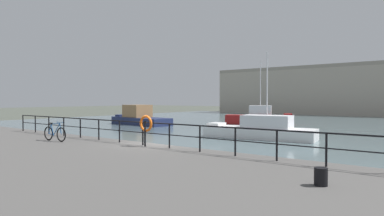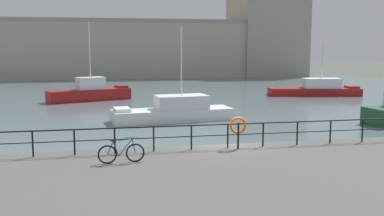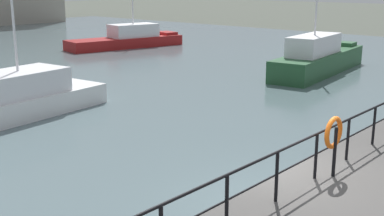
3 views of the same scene
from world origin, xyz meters
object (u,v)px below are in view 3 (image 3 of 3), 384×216
at_px(moored_green_narrowboat, 128,39).
at_px(life_ring_stand, 334,135).
at_px(moored_harbor_tender, 318,58).
at_px(moored_small_launch, 8,101).

height_order(moored_green_narrowboat, life_ring_stand, moored_green_narrowboat).
height_order(moored_harbor_tender, moored_small_launch, moored_small_launch).
height_order(moored_harbor_tender, life_ring_stand, moored_harbor_tender).
relative_size(moored_green_narrowboat, moored_small_launch, 1.14).
xyz_separation_m(moored_green_narrowboat, life_ring_stand, (-17.34, -26.85, 1.23)).
relative_size(moored_harbor_tender, moored_green_narrowboat, 0.98).
distance_m(moored_harbor_tender, moored_green_narrowboat, 17.74).
xyz_separation_m(moored_green_narrowboat, moored_small_launch, (-18.04, -13.54, 0.01)).
bearing_deg(moored_green_narrowboat, moored_small_launch, -131.86).
bearing_deg(life_ring_stand, moored_harbor_tender, 28.66).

